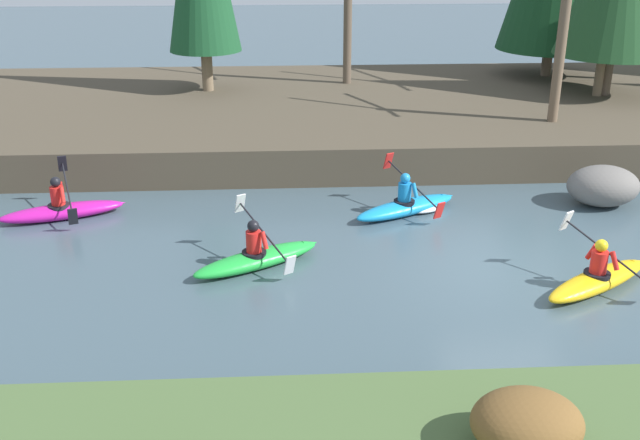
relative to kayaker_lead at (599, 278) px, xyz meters
The scene contains 11 objects.
ground_plane 1.52m from the kayaker_lead, 145.75° to the left, with size 90.00×90.00×0.00m, color #425660.
riverbank_far 11.33m from the kayaker_lead, 96.30° to the left, with size 44.00×11.05×0.98m.
bare_tree_upstream 14.45m from the kayaker_lead, 104.13° to the left, with size 3.23×3.19×5.83m.
bare_tree_mid_upstream 9.06m from the kayaker_lead, 76.98° to the left, with size 3.02×2.98×5.43m.
bare_tree_downstream 15.28m from the kayaker_lead, 67.34° to the left, with size 2.65×2.62×4.73m.
shrub_clump_second 5.86m from the kayaker_lead, 121.05° to the right, with size 1.33×1.11×0.72m.
kayaker_lead is the anchor object (origin of this frame).
kayaker_middle 4.82m from the kayaker_lead, 126.24° to the left, with size 2.66×1.95×1.20m.
kayaker_trailing 6.41m from the kayaker_lead, 168.65° to the left, with size 2.63×1.97×1.20m.
kayaker_far_back 11.46m from the kayaker_lead, 159.47° to the left, with size 2.75×2.02×1.20m.
boulder_midstream 4.54m from the kayaker_lead, 66.97° to the left, with size 1.69×1.32×0.96m.
Camera 1 is at (-4.57, -12.82, 6.44)m, focal length 42.00 mm.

